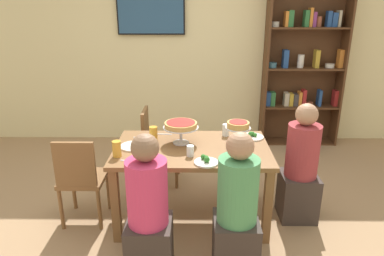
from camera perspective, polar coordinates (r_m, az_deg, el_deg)
ground_plane at (r=3.59m, az=-0.02°, el=-14.05°), size 12.00×12.00×0.00m
rear_partition at (r=5.22m, az=0.24°, el=13.15°), size 8.00×0.12×2.80m
dining_table at (r=3.28m, az=-0.02°, el=-4.72°), size 1.42×0.87×0.74m
bookshelf at (r=5.30m, az=17.43°, el=9.38°), size 1.10×0.30×2.21m
television at (r=5.13m, az=-6.63°, el=17.81°), size 0.93×0.05×0.56m
diner_near_right at (r=2.74m, az=7.21°, el=-13.71°), size 0.34×0.34×1.15m
diner_near_left at (r=2.72m, az=-7.04°, el=-14.08°), size 0.34×0.34×1.15m
diner_head_east at (r=3.50m, az=17.05°, el=-6.65°), size 0.34×0.34×1.15m
chair_head_west at (r=3.42m, az=-17.50°, el=-7.49°), size 0.40×0.40×0.87m
chair_far_left at (r=4.05m, az=-5.91°, el=-2.31°), size 0.40×0.40×0.87m
deep_dish_pizza_stand at (r=3.27m, az=-1.81°, el=0.30°), size 0.33×0.33×0.21m
personal_pizza_stand at (r=3.12m, az=7.41°, el=-0.06°), size 0.23×0.23×0.27m
salad_plate_near_diner at (r=2.93m, az=2.28°, el=-5.34°), size 0.20×0.20×0.06m
salad_plate_far_diner at (r=3.28m, az=-9.27°, el=-2.83°), size 0.25×0.25×0.07m
salad_plate_spare at (r=3.51m, az=9.65°, el=-1.27°), size 0.22×0.22×0.06m
beer_glass_amber_tall at (r=3.37m, az=-6.23°, el=-0.98°), size 0.08×0.08×0.15m
beer_glass_amber_short at (r=3.09m, az=-12.02°, el=-3.30°), size 0.08×0.08×0.14m
water_glass_clear_near at (r=3.04m, az=-0.28°, el=-3.69°), size 0.06×0.06×0.10m
water_glass_clear_far at (r=3.51m, az=5.46°, el=-0.32°), size 0.07×0.07×0.12m
cutlery_fork_near at (r=2.99m, az=8.79°, el=-5.27°), size 0.18×0.06×0.00m
cutlery_knife_near at (r=3.52m, az=-7.94°, el=-1.37°), size 0.18×0.06×0.00m
cutlery_fork_far at (r=3.01m, az=-9.76°, el=-5.23°), size 0.18×0.03×0.00m
cutlery_knife_far at (r=3.56m, az=-4.68°, el=-1.00°), size 0.18×0.03×0.00m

